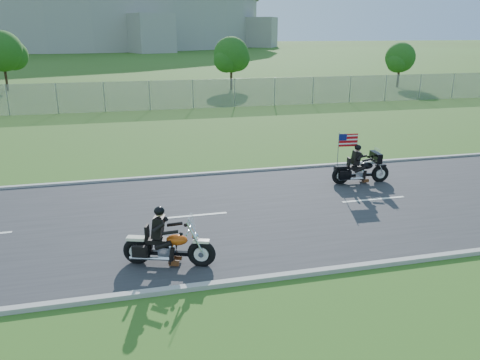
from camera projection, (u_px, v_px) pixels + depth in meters
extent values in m
plane|color=#314917|center=(255.00, 211.00, 14.33)|extent=(420.00, 420.00, 0.00)
cube|color=#28282B|center=(255.00, 211.00, 14.32)|extent=(120.00, 8.00, 0.04)
cube|color=#9E9B93|center=(227.00, 172.00, 18.06)|extent=(120.00, 0.18, 0.12)
cube|color=#9E9B93|center=(303.00, 274.00, 10.57)|extent=(120.00, 0.18, 0.12)
cube|color=gray|center=(104.00, 97.00, 31.39)|extent=(60.00, 0.03, 2.00)
cylinder|color=#A3A099|center=(71.00, 16.00, 163.96)|extent=(130.00, 130.00, 20.00)
cylinder|color=#382316|center=(231.00, 76.00, 43.03)|extent=(0.22, 0.22, 2.52)
sphere|color=#224F15|center=(231.00, 55.00, 42.46)|extent=(3.20, 3.20, 3.20)
sphere|color=#224F15|center=(237.00, 58.00, 43.15)|extent=(2.40, 2.40, 2.40)
sphere|color=#224F15|center=(226.00, 60.00, 42.10)|extent=(2.24, 2.24, 2.24)
cylinder|color=#382316|center=(6.00, 75.00, 42.18)|extent=(0.22, 0.22, 2.80)
sphere|color=#224F15|center=(2.00, 51.00, 41.54)|extent=(3.60, 3.60, 3.60)
sphere|color=#224F15|center=(13.00, 55.00, 42.32)|extent=(2.70, 2.70, 2.70)
cylinder|color=#382316|center=(398.00, 75.00, 44.83)|extent=(0.22, 0.22, 2.24)
sphere|color=#224F15|center=(400.00, 57.00, 44.32)|extent=(2.80, 2.80, 2.80)
sphere|color=#224F15|center=(403.00, 60.00, 44.93)|extent=(2.10, 2.10, 2.10)
sphere|color=#224F15|center=(397.00, 62.00, 44.01)|extent=(1.96, 1.96, 1.96)
torus|color=black|center=(202.00, 254.00, 10.87)|extent=(0.69, 0.37, 0.67)
torus|color=black|center=(137.00, 251.00, 11.00)|extent=(0.69, 0.37, 0.67)
ellipsoid|color=#C1480E|center=(177.00, 240.00, 10.82)|extent=(0.57, 0.44, 0.25)
cube|color=black|center=(157.00, 241.00, 10.87)|extent=(0.56, 0.42, 0.11)
cube|color=black|center=(158.00, 227.00, 10.76)|extent=(0.32, 0.41, 0.50)
sphere|color=black|center=(159.00, 211.00, 10.63)|extent=(0.31, 0.31, 0.24)
cube|color=silver|center=(192.00, 223.00, 10.65)|extent=(0.17, 0.41, 0.36)
torus|color=black|center=(380.00, 174.00, 16.94)|extent=(0.66, 0.21, 0.65)
torus|color=black|center=(341.00, 175.00, 16.71)|extent=(0.66, 0.21, 0.65)
ellipsoid|color=black|center=(366.00, 166.00, 16.76)|extent=(0.52, 0.32, 0.25)
cube|color=black|center=(354.00, 167.00, 16.70)|extent=(0.50, 0.30, 0.11)
cube|color=black|center=(356.00, 158.00, 16.60)|extent=(0.24, 0.37, 0.48)
sphere|color=black|center=(358.00, 148.00, 16.49)|extent=(0.26, 0.26, 0.24)
cube|color=black|center=(376.00, 157.00, 16.71)|extent=(0.25, 0.72, 0.35)
cube|color=#B70C11|center=(348.00, 140.00, 16.54)|extent=(0.70, 0.08, 0.46)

